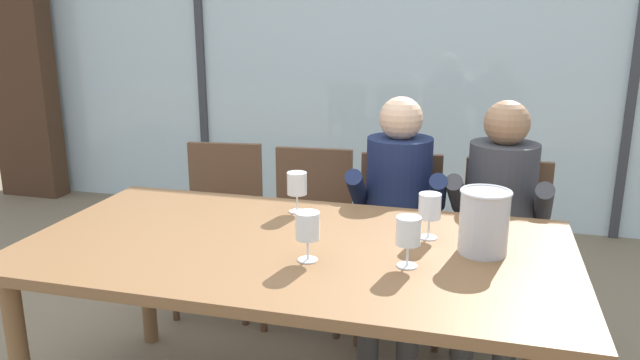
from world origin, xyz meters
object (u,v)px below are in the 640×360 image
dining_table (296,262)px  person_navy_polo (397,205)px  wine_glass_by_right_taster (408,233)px  person_charcoal_jacket (499,213)px  chair_near_curtain (222,212)px  chair_left_of_center (310,220)px  wine_glass_by_left_taster (308,228)px  chair_right_of_center (504,237)px  wine_glass_near_bucket (430,208)px  ice_bucket_primary (484,221)px  chair_center (400,228)px  wine_glass_center_pour (297,185)px

dining_table → person_navy_polo: 0.84m
dining_table → wine_glass_by_right_taster: wine_glass_by_right_taster is taller
person_charcoal_jacket → chair_near_curtain: bearing=179.1°
dining_table → person_navy_polo: size_ratio=1.65×
chair_left_of_center → wine_glass_by_left_taster: wine_glass_by_left_taster is taller
chair_right_of_center → wine_glass_near_bucket: size_ratio=5.14×
dining_table → ice_bucket_primary: (0.67, 0.09, 0.19)m
chair_center → ice_bucket_primary: ice_bucket_primary is taller
person_navy_polo → dining_table: bearing=-112.1°
dining_table → chair_near_curtain: 1.22m
wine_glass_by_right_taster → wine_glass_near_bucket: bearing=81.5°
chair_left_of_center → wine_glass_by_left_taster: bearing=-78.9°
ice_bucket_primary → wine_glass_center_pour: 0.81m
person_navy_polo → person_charcoal_jacket: (0.47, 0.00, 0.00)m
chair_center → wine_glass_center_pour: size_ratio=5.14×
chair_left_of_center → wine_glass_by_left_taster: size_ratio=5.14×
chair_right_of_center → wine_glass_center_pour: 1.13m
chair_near_curtain → wine_glass_near_bucket: 1.48m
chair_right_of_center → ice_bucket_primary: ice_bucket_primary is taller
ice_bucket_primary → chair_left_of_center: bearing=135.4°
chair_right_of_center → person_navy_polo: (-0.51, -0.16, 0.17)m
ice_bucket_primary → wine_glass_near_bucket: 0.22m
wine_glass_by_left_taster → wine_glass_by_right_taster: bearing=6.5°
chair_center → wine_glass_by_left_taster: (-0.17, -1.10, 0.37)m
wine_glass_by_left_taster → person_charcoal_jacket: bearing=55.5°
chair_right_of_center → person_charcoal_jacket: person_charcoal_jacket is taller
chair_left_of_center → wine_glass_near_bucket: 1.10m
chair_center → wine_glass_near_bucket: size_ratio=5.14×
person_charcoal_jacket → wine_glass_near_bucket: size_ratio=6.97×
chair_center → chair_right_of_center: same height
person_navy_polo → person_charcoal_jacket: 0.47m
chair_near_curtain → wine_glass_near_bucket: (1.20, -0.78, 0.37)m
chair_right_of_center → wine_glass_by_left_taster: wine_glass_by_left_taster is taller
person_navy_polo → wine_glass_near_bucket: bearing=-75.5°
chair_left_of_center → ice_bucket_primary: 1.30m
chair_left_of_center → wine_glass_by_right_taster: size_ratio=5.14×
chair_near_curtain → ice_bucket_primary: 1.69m
person_navy_polo → wine_glass_center_pour: person_navy_polo is taller
chair_near_curtain → wine_glass_by_right_taster: size_ratio=5.14×
chair_center → wine_glass_near_bucket: (0.21, -0.77, 0.37)m
wine_glass_by_left_taster → wine_glass_center_pour: bearing=111.1°
person_charcoal_jacket → wine_glass_center_pour: size_ratio=6.97×
person_navy_polo → person_charcoal_jacket: bearing=-3.8°
chair_right_of_center → wine_glass_near_bucket: 0.91m
dining_table → wine_glass_by_left_taster: 0.26m
chair_near_curtain → chair_right_of_center: same height
chair_near_curtain → person_navy_polo: bearing=-17.0°
dining_table → person_navy_polo: person_navy_polo is taller
chair_right_of_center → wine_glass_center_pour: bearing=-143.1°
ice_bucket_primary → person_charcoal_jacket: bearing=84.2°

